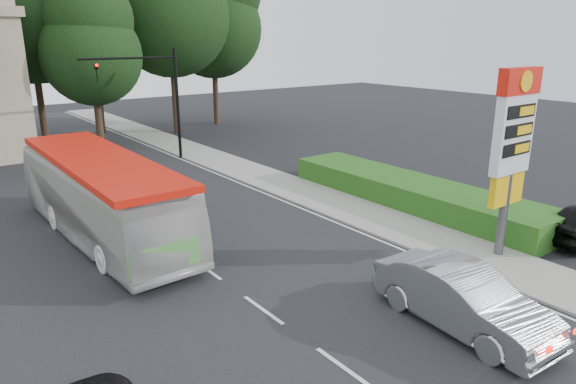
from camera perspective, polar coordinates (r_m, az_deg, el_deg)
ground at (r=13.11m, az=7.81°, el=-19.89°), size 120.00×120.00×0.00m
road_surface at (r=22.15m, az=-14.60°, el=-4.36°), size 14.00×80.00×0.02m
sidewalk_right at (r=26.30m, az=2.64°, el=-0.33°), size 3.00×80.00×0.12m
hedge at (r=25.51m, az=13.64°, el=-0.07°), size 3.00×14.00×1.20m
gas_station_pylon at (r=19.50m, az=23.72°, el=5.48°), size 2.10×0.45×6.85m
traffic_signal_mast at (r=34.13m, az=-14.31°, el=11.05°), size 6.10×0.35×7.20m
monument at (r=37.80m, az=-29.03°, el=10.67°), size 3.00×3.00×10.05m
tree_east_near at (r=46.37m, az=-21.11°, el=18.08°), size 8.12×8.12×15.95m
tree_far_east at (r=48.50m, az=-8.43°, el=19.66°), size 8.68×8.68×17.05m
tree_monument_right at (r=38.43m, az=-21.17°, el=16.05°), size 6.72×6.72×13.20m
transit_bus at (r=21.65m, az=-19.96°, el=-0.66°), size 3.34×12.16×3.36m
sedan_silver at (r=15.27m, az=18.86°, el=-11.13°), size 2.19×5.45×1.76m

